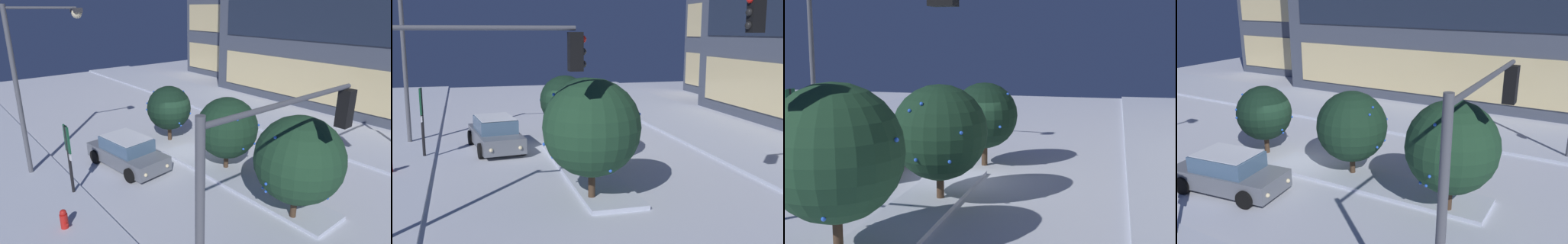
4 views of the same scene
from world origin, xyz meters
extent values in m
plane|color=silver|center=(0.00, 0.00, 0.00)|extent=(52.00, 52.00, 0.00)
cube|color=silver|center=(3.86, -0.02, 0.07)|extent=(9.00, 1.80, 0.14)
cube|color=slate|center=(-0.49, -3.05, 0.53)|extent=(4.46, 2.31, 0.66)
cube|color=slate|center=(-0.49, -3.05, 1.14)|extent=(2.49, 1.89, 0.60)
cube|color=white|center=(-0.49, -3.05, 1.47)|extent=(2.31, 1.76, 0.04)
sphere|color=#F9E5B2|center=(1.57, -2.18, 0.50)|extent=(0.16, 0.16, 0.16)
sphere|color=#F9E5B2|center=(1.72, -3.39, 0.50)|extent=(0.16, 0.16, 0.16)
cylinder|color=black|center=(0.79, -1.99, 0.33)|extent=(0.68, 0.30, 0.66)
cylinder|color=black|center=(1.02, -3.76, 0.33)|extent=(0.68, 0.30, 0.66)
cylinder|color=black|center=(-2.00, -2.34, 0.33)|extent=(0.68, 0.30, 0.66)
cylinder|color=black|center=(-1.78, -4.12, 0.33)|extent=(0.68, 0.30, 0.66)
cylinder|color=#565960|center=(-2.46, -6.90, 3.68)|extent=(0.20, 0.20, 7.37)
cylinder|color=black|center=(0.50, -6.06, 1.49)|extent=(0.12, 0.12, 2.97)
cube|color=#144C2D|center=(0.50, -6.06, 2.44)|extent=(0.55, 0.09, 1.07)
cube|color=white|center=(0.50, -6.06, 1.72)|extent=(0.44, 0.07, 0.24)
cylinder|color=#473323|center=(7.15, -0.62, 0.53)|extent=(0.22, 0.22, 1.06)
sphere|color=#1E4228|center=(7.15, -0.62, 2.36)|extent=(3.05, 3.05, 3.05)
sphere|color=blue|center=(6.78, -1.77, 1.41)|extent=(0.10, 0.10, 0.10)
sphere|color=blue|center=(8.18, -0.33, 1.26)|extent=(0.10, 0.10, 0.10)
sphere|color=blue|center=(7.27, 0.87, 2.73)|extent=(0.10, 0.10, 0.10)
sphere|color=blue|center=(6.52, -1.62, 1.37)|extent=(0.10, 0.10, 0.10)
sphere|color=blue|center=(6.96, -1.75, 3.39)|extent=(0.10, 0.10, 0.10)
cylinder|color=#473323|center=(-1.99, 0.46, 0.43)|extent=(0.22, 0.22, 0.86)
sphere|color=black|center=(-1.99, 0.46, 1.91)|extent=(2.46, 2.46, 2.46)
sphere|color=blue|center=(-0.91, 0.37, 1.30)|extent=(0.10, 0.10, 0.10)
sphere|color=blue|center=(-1.84, 1.37, 2.74)|extent=(0.10, 0.10, 0.10)
sphere|color=blue|center=(-2.54, -0.65, 1.89)|extent=(0.10, 0.10, 0.10)
sphere|color=blue|center=(-1.08, 0.59, 1.07)|extent=(0.10, 0.10, 0.10)
sphere|color=blue|center=(-2.62, -0.56, 2.22)|extent=(0.10, 0.10, 0.10)
sphere|color=blue|center=(-1.07, 1.25, 1.65)|extent=(0.10, 0.10, 0.10)
sphere|color=blue|center=(-3.15, 0.00, 1.86)|extent=(0.10, 0.10, 0.10)
sphere|color=blue|center=(-2.72, -0.04, 2.78)|extent=(0.10, 0.10, 0.10)
cylinder|color=#473323|center=(2.79, 0.30, 0.45)|extent=(0.22, 0.22, 0.91)
sphere|color=#193823|center=(2.79, 0.30, 2.09)|extent=(2.78, 2.78, 2.78)
sphere|color=blue|center=(1.73, 0.98, 2.71)|extent=(0.10, 0.10, 0.10)
sphere|color=blue|center=(3.82, 0.13, 3.03)|extent=(0.10, 0.10, 0.10)
sphere|color=blue|center=(4.06, 0.04, 1.54)|extent=(0.10, 0.10, 0.10)
sphere|color=blue|center=(3.81, 1.24, 2.29)|extent=(0.10, 0.10, 0.10)
sphere|color=blue|center=(1.97, 1.41, 1.86)|extent=(0.10, 0.10, 0.10)
sphere|color=blue|center=(3.89, 0.94, 1.50)|extent=(0.10, 0.10, 0.10)
sphere|color=blue|center=(3.87, -0.19, 2.84)|extent=(0.10, 0.10, 0.10)
camera|label=1|loc=(12.95, -9.87, 7.23)|focal=31.05mm
camera|label=2|loc=(21.13, -4.38, 5.27)|focal=44.47mm
camera|label=3|loc=(17.30, 5.16, 4.82)|focal=49.57mm
camera|label=4|loc=(10.89, -12.33, 6.98)|focal=37.19mm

